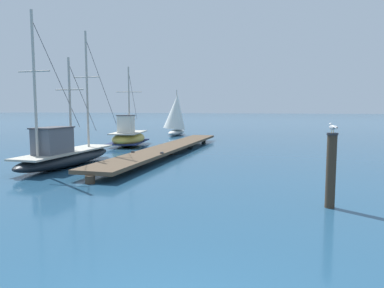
% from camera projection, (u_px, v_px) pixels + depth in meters
% --- Properties ---
extents(floating_dock, '(2.60, 18.29, 0.53)m').
position_uv_depth(floating_dock, '(170.00, 147.00, 21.20)').
color(floating_dock, brown).
rests_on(floating_dock, ground).
extents(fishing_boat_0, '(3.23, 5.27, 5.77)m').
position_uv_depth(fishing_boat_0, '(129.00, 137.00, 25.52)').
color(fishing_boat_0, gold).
rests_on(fishing_boat_0, ground).
extents(fishing_boat_1, '(2.01, 8.49, 6.69)m').
position_uv_depth(fishing_boat_1, '(65.00, 153.00, 16.32)').
color(fishing_boat_1, black).
rests_on(fishing_boat_1, ground).
extents(mooring_piling, '(0.30, 0.30, 2.07)m').
position_uv_depth(mooring_piling, '(331.00, 169.00, 9.43)').
color(mooring_piling, '#3D3023').
rests_on(mooring_piling, ground).
extents(perched_seagull, '(0.24, 0.36, 0.26)m').
position_uv_depth(perched_seagull, '(333.00, 127.00, 9.31)').
color(perched_seagull, gold).
rests_on(perched_seagull, mooring_piling).
extents(distant_sailboat, '(2.71, 4.51, 4.62)m').
position_uv_depth(distant_sailboat, '(176.00, 115.00, 35.16)').
color(distant_sailboat, silver).
rests_on(distant_sailboat, ground).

